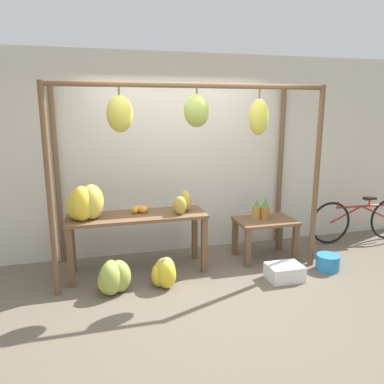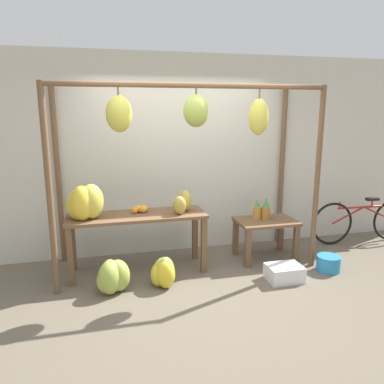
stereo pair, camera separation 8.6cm
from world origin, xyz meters
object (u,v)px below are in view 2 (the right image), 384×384
object	(u,v)px
banana_pile_ground_right	(164,273)
parked_bicycle	(363,221)
blue_bucket	(328,263)
papaya_pile	(183,203)
orange_pile	(140,209)
fruit_crate_white	(284,273)
banana_pile_on_table	(83,204)
pineapple_cluster	(262,210)
banana_pile_ground_left	(112,277)

from	to	relation	value
banana_pile_ground_right	parked_bicycle	bearing A→B (deg)	12.76
parked_bicycle	blue_bucket	bearing A→B (deg)	-143.99
parked_bicycle	papaya_pile	world-z (taller)	papaya_pile
orange_pile	papaya_pile	bearing A→B (deg)	-13.56
fruit_crate_white	banana_pile_on_table	bearing A→B (deg)	164.39
fruit_crate_white	blue_bucket	bearing A→B (deg)	9.55
pineapple_cluster	papaya_pile	distance (m)	1.16
banana_pile_ground_left	banana_pile_ground_right	distance (m)	0.60
banana_pile_ground_left	parked_bicycle	bearing A→B (deg)	10.95
orange_pile	banana_pile_on_table	bearing A→B (deg)	-168.27
fruit_crate_white	parked_bicycle	xyz separation A→B (m)	(1.82, 0.94, 0.25)
papaya_pile	parked_bicycle	bearing A→B (deg)	5.33
banana_pile_on_table	parked_bicycle	bearing A→B (deg)	3.93
fruit_crate_white	papaya_pile	world-z (taller)	papaya_pile
orange_pile	banana_pile_ground_right	bearing A→B (deg)	-71.74
fruit_crate_white	blue_bucket	distance (m)	0.70
banana_pile_ground_left	papaya_pile	bearing A→B (deg)	26.91
banana_pile_on_table	parked_bicycle	distance (m)	4.20
pineapple_cluster	banana_pile_ground_left	size ratio (longest dim) A/B	0.66
pineapple_cluster	parked_bicycle	distance (m)	1.83
pineapple_cluster	blue_bucket	size ratio (longest dim) A/B	1.06
banana_pile_on_table	blue_bucket	size ratio (longest dim) A/B	1.85
pineapple_cluster	banana_pile_ground_right	distance (m)	1.67
banana_pile_ground_right	blue_bucket	bearing A→B (deg)	-2.14
pineapple_cluster	banana_pile_ground_right	size ratio (longest dim) A/B	0.87
orange_pile	banana_pile_ground_right	xyz separation A→B (m)	(0.20, -0.60, -0.63)
pineapple_cluster	fruit_crate_white	distance (m)	0.97
banana_pile_on_table	pineapple_cluster	xyz separation A→B (m)	(2.36, 0.12, -0.27)
papaya_pile	blue_bucket	bearing A→B (deg)	-16.90
blue_bucket	banana_pile_on_table	bearing A→B (deg)	169.94
blue_bucket	papaya_pile	distance (m)	2.04
banana_pile_on_table	orange_pile	world-z (taller)	banana_pile_on_table
banana_pile_ground_right	papaya_pile	bearing A→B (deg)	53.99
papaya_pile	banana_pile_on_table	bearing A→B (deg)	-179.44
pineapple_cluster	papaya_pile	xyz separation A→B (m)	(-1.14, -0.11, 0.20)
banana_pile_on_table	banana_pile_ground_right	xyz separation A→B (m)	(0.88, -0.46, -0.78)
banana_pile_ground_right	blue_bucket	xyz separation A→B (m)	(2.14, -0.08, -0.07)
pineapple_cluster	banana_pile_on_table	bearing A→B (deg)	-177.13
pineapple_cluster	banana_pile_ground_left	world-z (taller)	pineapple_cluster
banana_pile_ground_left	fruit_crate_white	world-z (taller)	banana_pile_ground_left
banana_pile_ground_left	banana_pile_on_table	bearing A→B (deg)	121.36
orange_pile	fruit_crate_white	size ratio (longest dim) A/B	0.50
banana_pile_ground_left	parked_bicycle	size ratio (longest dim) A/B	0.28
fruit_crate_white	papaya_pile	distance (m)	1.52
banana_pile_on_table	blue_bucket	bearing A→B (deg)	-10.06
orange_pile	banana_pile_ground_left	bearing A→B (deg)	-123.40
banana_pile_on_table	orange_pile	distance (m)	0.71
parked_bicycle	papaya_pile	xyz separation A→B (m)	(-2.93, -0.27, 0.54)
fruit_crate_white	banana_pile_ground_right	bearing A→B (deg)	172.34
pineapple_cluster	blue_bucket	xyz separation A→B (m)	(0.66, -0.65, -0.58)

